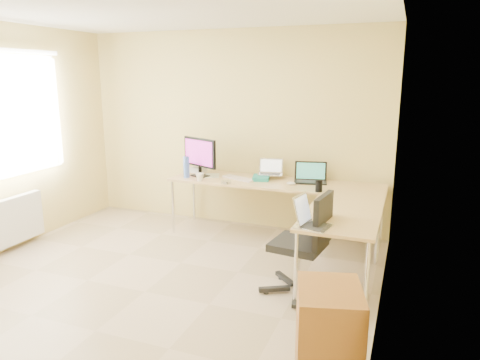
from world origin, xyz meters
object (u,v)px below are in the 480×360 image
at_px(desk_main, 274,210).
at_px(desk_return, 341,248).
at_px(monitor, 200,157).
at_px(laptop_return, 314,215).
at_px(water_bottle, 186,167).
at_px(laptop_center, 270,167).
at_px(mug, 200,177).
at_px(office_chair, 298,242).
at_px(laptop_black, 311,173).
at_px(cabinet, 328,337).
at_px(desk_fan, 199,162).
at_px(keyboard, 239,178).

xyz_separation_m(desk_main, desk_return, (0.98, -1.00, 0.00)).
distance_m(monitor, laptop_return, 2.32).
xyz_separation_m(desk_main, water_bottle, (-1.13, -0.18, 0.50)).
distance_m(water_bottle, laptop_return, 2.35).
relative_size(desk_return, laptop_center, 4.28).
distance_m(mug, office_chair, 1.85).
distance_m(desk_return, laptop_center, 1.67).
bearing_deg(laptop_black, desk_main, -177.17).
bearing_deg(cabinet, mug, 116.65).
height_order(desk_main, water_bottle, water_bottle).
relative_size(desk_return, monitor, 2.20).
distance_m(laptop_center, desk_fan, 1.02).
distance_m(laptop_center, laptop_black, 0.53).
distance_m(desk_return, desk_fan, 2.46).
height_order(desk_return, water_bottle, water_bottle).
xyz_separation_m(desk_return, laptop_black, (-0.55, 1.11, 0.49)).
height_order(water_bottle, laptop_return, water_bottle).
bearing_deg(water_bottle, desk_main, 9.28).
distance_m(monitor, desk_fan, 0.28).
xyz_separation_m(water_bottle, cabinet, (2.25, -2.38, -0.51)).
bearing_deg(desk_main, keyboard, -176.50).
bearing_deg(keyboard, desk_fan, -174.46).
distance_m(desk_return, water_bottle, 2.31).
bearing_deg(water_bottle, keyboard, 13.26).
xyz_separation_m(laptop_center, office_chair, (0.74, -1.49, -0.37)).
height_order(laptop_black, office_chair, office_chair).
bearing_deg(laptop_center, office_chair, -74.37).
bearing_deg(keyboard, cabinet, -35.72).
xyz_separation_m(office_chair, cabinet, (0.50, -1.24, -0.14)).
relative_size(mug, desk_fan, 0.36).
bearing_deg(monitor, laptop_return, -14.18).
xyz_separation_m(laptop_center, laptop_black, (0.53, -0.05, -0.02)).
xyz_separation_m(desk_return, water_bottle, (-2.10, 0.82, 0.50)).
distance_m(monitor, laptop_center, 0.92).
xyz_separation_m(monitor, laptop_black, (1.41, 0.17, -0.13)).
height_order(desk_main, mug, mug).
distance_m(laptop_black, cabinet, 2.81).
relative_size(laptop_center, desk_fan, 1.04).
bearing_deg(desk_fan, laptop_black, -23.00).
bearing_deg(desk_return, desk_fan, 150.93).
xyz_separation_m(desk_return, keyboard, (-1.44, 0.97, 0.38)).
relative_size(desk_main, water_bottle, 9.67).
xyz_separation_m(mug, water_bottle, (-0.24, 0.11, 0.09)).
relative_size(desk_return, desk_fan, 4.44).
height_order(laptop_center, office_chair, office_chair).
relative_size(water_bottle, cabinet, 0.40).
bearing_deg(laptop_center, desk_fan, 169.25).
bearing_deg(cabinet, desk_main, 98.79).
height_order(laptop_center, water_bottle, water_bottle).
bearing_deg(office_chair, mug, 153.24).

